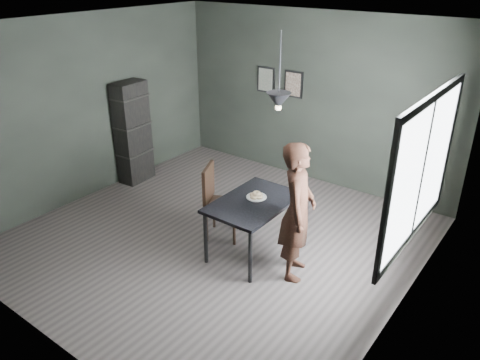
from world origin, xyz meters
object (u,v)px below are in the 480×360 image
Objects in this scene: woman at (297,212)px; shelf_unit at (133,133)px; pendant_lamp at (279,100)px; white_plate at (256,198)px; cafe_table at (254,207)px; wood_chair at (217,197)px.

woman is 0.99× the size of shelf_unit.
woman is at bearing -21.61° from pendant_lamp.
white_plate is 0.70m from woman.
shelf_unit is 1.97× the size of pendant_lamp.
woman is 3.64m from shelf_unit.
cafe_table is at bearing -158.20° from pendant_lamp.
cafe_table is 1.16× the size of wood_chair.
woman is at bearing -5.38° from cafe_table.
shelf_unit is at bearing 141.19° from wood_chair.
white_plate is 1.32m from pendant_lamp.
wood_chair is at bearing -176.33° from white_plate.
woman is at bearing -12.49° from white_plate.
shelf_unit reaches higher than woman.
pendant_lamp reaches higher than wood_chair.
white_plate is 0.13× the size of shelf_unit.
wood_chair is (-0.64, 0.05, -0.08)m from cafe_table.
cafe_table is 0.70× the size of shelf_unit.
cafe_table is 1.39× the size of pendant_lamp.
pendant_lamp is (-0.41, 0.16, 1.20)m from woman.
cafe_table is 0.12m from white_plate.
woman is 1.96× the size of pendant_lamp.
cafe_table is 5.22× the size of white_plate.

